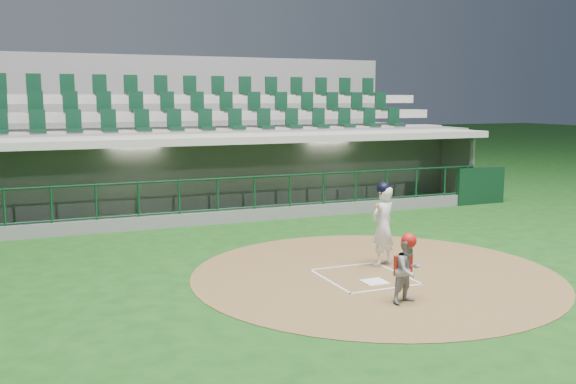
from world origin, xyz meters
The scene contains 8 objects.
ground centered at (0.00, 0.00, 0.00)m, with size 120.00×120.00×0.00m, color #144012.
dirt_circle centered at (0.30, -0.20, 0.01)m, with size 7.20×7.20×0.01m, color brown.
home_plate centered at (0.00, -0.70, 0.02)m, with size 0.43×0.43×0.02m, color white.
batter_box_chalk centered at (0.00, -0.30, 0.02)m, with size 1.55×1.80×0.01m.
dugout_structure centered at (0.14, 7.83, 0.96)m, with size 16.40×3.70×3.00m.
seating_deck centered at (0.00, 10.91, 1.42)m, with size 17.00×6.72×5.15m.
batter centered at (0.79, 0.35, 0.88)m, with size 0.89×0.93×1.73m.
catcher centered at (-0.10, -1.94, 0.60)m, with size 0.63×0.55×1.20m.
Camera 1 is at (-5.97, -10.80, 3.43)m, focal length 40.00 mm.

